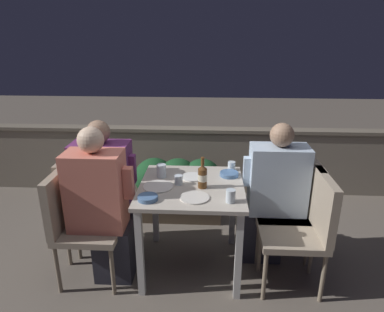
{
  "coord_description": "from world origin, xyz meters",
  "views": [
    {
      "loc": [
        0.14,
        -2.43,
        1.88
      ],
      "look_at": [
        0.0,
        0.06,
        0.97
      ],
      "focal_mm": 32.0,
      "sensor_mm": 36.0,
      "label": 1
    }
  ],
  "objects_px": {
    "chair_right_near": "(306,222)",
    "chair_right_far": "(297,202)",
    "person_coral_top": "(102,207)",
    "chair_left_far": "(84,197)",
    "chair_left_near": "(76,216)",
    "person_purple_stripe": "(108,191)",
    "beer_bottle": "(202,176)",
    "person_blue_shirt": "(272,195)"
  },
  "relations": [
    {
      "from": "person_coral_top",
      "to": "chair_left_far",
      "type": "xyz_separation_m",
      "value": [
        -0.26,
        0.33,
        -0.09
      ]
    },
    {
      "from": "chair_left_near",
      "to": "chair_right_near",
      "type": "height_order",
      "value": "same"
    },
    {
      "from": "person_purple_stripe",
      "to": "chair_left_far",
      "type": "bearing_deg",
      "value": -180.0
    },
    {
      "from": "chair_left_near",
      "to": "chair_right_far",
      "type": "xyz_separation_m",
      "value": [
        1.76,
        0.33,
        0.0
      ]
    },
    {
      "from": "chair_right_far",
      "to": "person_blue_shirt",
      "type": "xyz_separation_m",
      "value": [
        -0.21,
        0.0,
        0.07
      ]
    },
    {
      "from": "person_coral_top",
      "to": "chair_right_far",
      "type": "height_order",
      "value": "person_coral_top"
    },
    {
      "from": "chair_right_near",
      "to": "chair_right_far",
      "type": "height_order",
      "value": "same"
    },
    {
      "from": "chair_left_far",
      "to": "person_blue_shirt",
      "type": "bearing_deg",
      "value": 0.0
    },
    {
      "from": "chair_left_far",
      "to": "person_coral_top",
      "type": "bearing_deg",
      "value": -51.51
    },
    {
      "from": "person_purple_stripe",
      "to": "person_blue_shirt",
      "type": "height_order",
      "value": "person_purple_stripe"
    },
    {
      "from": "chair_left_near",
      "to": "person_coral_top",
      "type": "relative_size",
      "value": 0.72
    },
    {
      "from": "person_coral_top",
      "to": "chair_right_near",
      "type": "height_order",
      "value": "person_coral_top"
    },
    {
      "from": "chair_left_near",
      "to": "beer_bottle",
      "type": "distance_m",
      "value": 1.02
    },
    {
      "from": "chair_left_far",
      "to": "chair_right_near",
      "type": "height_order",
      "value": "same"
    },
    {
      "from": "person_purple_stripe",
      "to": "chair_right_far",
      "type": "distance_m",
      "value": 1.6
    },
    {
      "from": "chair_left_far",
      "to": "chair_right_near",
      "type": "distance_m",
      "value": 1.83
    },
    {
      "from": "chair_left_far",
      "to": "beer_bottle",
      "type": "relative_size",
      "value": 3.67
    },
    {
      "from": "person_coral_top",
      "to": "chair_right_far",
      "type": "distance_m",
      "value": 1.58
    },
    {
      "from": "person_blue_shirt",
      "to": "chair_right_far",
      "type": "bearing_deg",
      "value": 0.0
    },
    {
      "from": "person_purple_stripe",
      "to": "beer_bottle",
      "type": "height_order",
      "value": "person_purple_stripe"
    },
    {
      "from": "chair_right_far",
      "to": "beer_bottle",
      "type": "xyz_separation_m",
      "value": [
        -0.79,
        -0.2,
        0.3
      ]
    },
    {
      "from": "person_coral_top",
      "to": "chair_left_far",
      "type": "distance_m",
      "value": 0.43
    },
    {
      "from": "chair_right_near",
      "to": "person_purple_stripe",
      "type": "bearing_deg",
      "value": 168.73
    },
    {
      "from": "chair_right_near",
      "to": "chair_right_far",
      "type": "distance_m",
      "value": 0.32
    },
    {
      "from": "chair_left_far",
      "to": "beer_bottle",
      "type": "distance_m",
      "value": 1.08
    },
    {
      "from": "person_coral_top",
      "to": "chair_right_near",
      "type": "bearing_deg",
      "value": 0.38
    },
    {
      "from": "chair_left_near",
      "to": "chair_left_far",
      "type": "bearing_deg",
      "value": 99.04
    },
    {
      "from": "person_purple_stripe",
      "to": "chair_right_far",
      "type": "height_order",
      "value": "person_purple_stripe"
    },
    {
      "from": "chair_left_near",
      "to": "person_coral_top",
      "type": "bearing_deg",
      "value": -0.0
    },
    {
      "from": "person_coral_top",
      "to": "beer_bottle",
      "type": "xyz_separation_m",
      "value": [
        0.76,
        0.13,
        0.22
      ]
    },
    {
      "from": "person_purple_stripe",
      "to": "person_blue_shirt",
      "type": "bearing_deg",
      "value": 0.0
    },
    {
      "from": "person_coral_top",
      "to": "chair_left_near",
      "type": "bearing_deg",
      "value": 180.0
    },
    {
      "from": "chair_left_near",
      "to": "chair_right_far",
      "type": "bearing_deg",
      "value": 10.57
    },
    {
      "from": "chair_left_near",
      "to": "person_blue_shirt",
      "type": "xyz_separation_m",
      "value": [
        1.55,
        0.33,
        0.07
      ]
    },
    {
      "from": "chair_left_far",
      "to": "chair_right_far",
      "type": "distance_m",
      "value": 1.81
    },
    {
      "from": "chair_left_near",
      "to": "chair_right_near",
      "type": "distance_m",
      "value": 1.75
    },
    {
      "from": "beer_bottle",
      "to": "person_blue_shirt",
      "type": "bearing_deg",
      "value": 19.2
    },
    {
      "from": "person_purple_stripe",
      "to": "chair_right_near",
      "type": "height_order",
      "value": "person_purple_stripe"
    },
    {
      "from": "person_coral_top",
      "to": "person_purple_stripe",
      "type": "distance_m",
      "value": 0.33
    },
    {
      "from": "person_purple_stripe",
      "to": "chair_right_far",
      "type": "relative_size",
      "value": 1.35
    },
    {
      "from": "chair_right_far",
      "to": "chair_left_near",
      "type": "bearing_deg",
      "value": -169.43
    },
    {
      "from": "person_coral_top",
      "to": "chair_left_far",
      "type": "bearing_deg",
      "value": 128.49
    }
  ]
}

